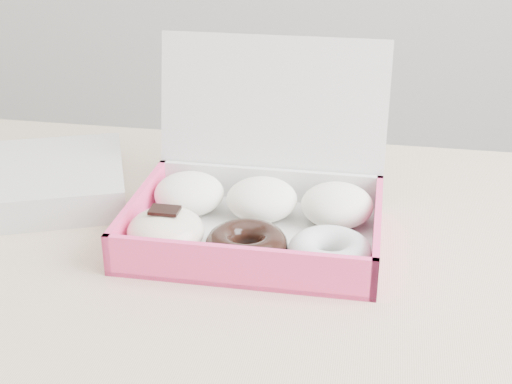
# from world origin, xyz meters

# --- Properties ---
(table) EXTENTS (1.20, 0.80, 0.75)m
(table) POSITION_xyz_m (0.00, 0.00, 0.67)
(table) COLOR tan
(table) RESTS_ON ground
(donut_box) EXTENTS (0.28, 0.25, 0.21)m
(donut_box) POSITION_xyz_m (-0.11, 0.08, 0.78)
(donut_box) COLOR silver
(donut_box) RESTS_ON table
(newspapers) EXTENTS (0.32, 0.29, 0.04)m
(newspapers) POSITION_xyz_m (-0.42, 0.13, 0.77)
(newspapers) COLOR beige
(newspapers) RESTS_ON table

